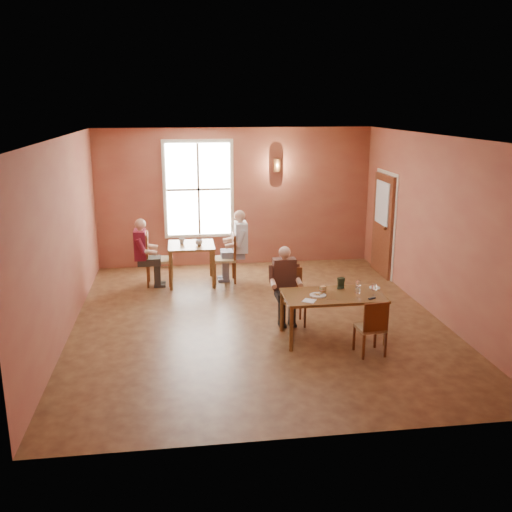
{
  "coord_description": "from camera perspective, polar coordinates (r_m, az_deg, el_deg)",
  "views": [
    {
      "loc": [
        -1.25,
        -8.81,
        3.5
      ],
      "look_at": [
        0.0,
        0.2,
        1.05
      ],
      "focal_mm": 40.0,
      "sensor_mm": 36.0,
      "label": 1
    }
  ],
  "objects": [
    {
      "name": "wall_sconce",
      "position": [
        12.47,
        2.1,
        9.07
      ],
      "size": [
        0.16,
        0.16,
        0.28
      ],
      "primitive_type": "cylinder",
      "color": "brown",
      "rests_on": "wall_back"
    },
    {
      "name": "cup_b",
      "position": [
        11.4,
        -7.43,
        1.48
      ],
      "size": [
        0.14,
        0.14,
        0.11
      ],
      "primitive_type": "imported",
      "rotation": [
        0.0,
        0.0,
        0.24
      ],
      "color": "silver",
      "rests_on": "second_table"
    },
    {
      "name": "ceiling",
      "position": [
        8.91,
        0.18,
        11.86
      ],
      "size": [
        6.0,
        7.0,
        0.04
      ],
      "primitive_type": "cube",
      "color": "white",
      "rests_on": "wall_back"
    },
    {
      "name": "diner_main",
      "position": [
        9.18,
        3.66,
        -3.34
      ],
      "size": [
        0.48,
        0.48,
        1.21
      ],
      "primitive_type": null,
      "rotation": [
        0.0,
        0.0,
        3.14
      ],
      "color": "#34251C",
      "rests_on": "ground"
    },
    {
      "name": "main_table",
      "position": [
        8.81,
        7.65,
        -6.0
      ],
      "size": [
        1.51,
        0.85,
        0.71
      ],
      "primitive_type": null,
      "color": "brown",
      "rests_on": "ground"
    },
    {
      "name": "diner_maroon",
      "position": [
        11.37,
        -9.91,
        0.35
      ],
      "size": [
        0.53,
        0.53,
        1.31
      ],
      "primitive_type": null,
      "rotation": [
        0.0,
        0.0,
        -1.57
      ],
      "color": "maroon",
      "rests_on": "ground"
    },
    {
      "name": "second_table",
      "position": [
        11.43,
        -6.44,
        -0.78
      ],
      "size": [
        0.9,
        0.9,
        0.79
      ],
      "primitive_type": null,
      "color": "brown",
      "rests_on": "ground"
    },
    {
      "name": "goblet_b",
      "position": [
        8.73,
        11.71,
        -3.27
      ],
      "size": [
        0.1,
        0.1,
        0.18
      ],
      "primitive_type": null,
      "rotation": [
        0.0,
        0.0,
        0.4
      ],
      "color": "white",
      "rests_on": "main_table"
    },
    {
      "name": "cup_a",
      "position": [
        11.25,
        -5.72,
        1.36
      ],
      "size": [
        0.15,
        0.15,
        0.11
      ],
      "primitive_type": "imported",
      "rotation": [
        0.0,
        0.0,
        -0.06
      ],
      "color": "white",
      "rests_on": "second_table"
    },
    {
      "name": "wall_back",
      "position": [
        12.54,
        -2.08,
        5.87
      ],
      "size": [
        6.0,
        0.04,
        3.0
      ],
      "primitive_type": "cube",
      "color": "brown",
      "rests_on": "ground"
    },
    {
      "name": "wall_front",
      "position": [
        5.81,
        5.04,
        -5.1
      ],
      "size": [
        6.0,
        0.04,
        3.0
      ],
      "primitive_type": "cube",
      "color": "brown",
      "rests_on": "ground"
    },
    {
      "name": "plate_food",
      "position": [
        8.6,
        6.22,
        -3.88
      ],
      "size": [
        0.29,
        0.29,
        0.03
      ],
      "primitive_type": "cylinder",
      "rotation": [
        0.0,
        0.0,
        0.18
      ],
      "color": "silver",
      "rests_on": "main_table"
    },
    {
      "name": "knife",
      "position": [
        8.44,
        7.63,
        -4.38
      ],
      "size": [
        0.19,
        0.06,
        0.0
      ],
      "primitive_type": "cube",
      "rotation": [
        0.0,
        0.0,
        -0.25
      ],
      "color": "white",
      "rests_on": "main_table"
    },
    {
      "name": "wall_right",
      "position": [
        9.99,
        17.5,
        2.81
      ],
      "size": [
        0.04,
        7.0,
        3.0
      ],
      "primitive_type": "cube",
      "color": "brown",
      "rests_on": "ground"
    },
    {
      "name": "sandwich",
      "position": [
        8.7,
        6.69,
        -3.43
      ],
      "size": [
        0.1,
        0.1,
        0.1
      ],
      "primitive_type": "cube",
      "rotation": [
        0.0,
        0.0,
        0.36
      ],
      "color": "#DDBD6D",
      "rests_on": "main_table"
    },
    {
      "name": "goblet_a",
      "position": [
        8.9,
        10.19,
        -2.89
      ],
      "size": [
        0.08,
        0.08,
        0.17
      ],
      "primitive_type": null,
      "rotation": [
        0.0,
        0.0,
        0.21
      ],
      "color": "white",
      "rests_on": "main_table"
    },
    {
      "name": "goblet_c",
      "position": [
        8.55,
        10.12,
        -3.59
      ],
      "size": [
        0.09,
        0.09,
        0.18
      ],
      "primitive_type": null,
      "rotation": [
        0.0,
        0.0,
        0.18
      ],
      "color": "white",
      "rests_on": "main_table"
    },
    {
      "name": "chair_diner_main",
      "position": [
        9.25,
        3.61,
        -4.18
      ],
      "size": [
        0.4,
        0.4,
        0.91
      ],
      "primitive_type": null,
      "rotation": [
        0.0,
        0.0,
        3.14
      ],
      "color": "brown",
      "rests_on": "ground"
    },
    {
      "name": "window",
      "position": [
        12.4,
        -5.77,
        6.64
      ],
      "size": [
        1.36,
        0.1,
        1.96
      ],
      "primitive_type": "cube",
      "color": "white",
      "rests_on": "wall_back"
    },
    {
      "name": "menu_stand",
      "position": [
        8.94,
        8.49,
        -2.7
      ],
      "size": [
        0.12,
        0.08,
        0.18
      ],
      "primitive_type": "cube",
      "rotation": [
        0.0,
        0.0,
        0.28
      ],
      "color": "#2B4430",
      "rests_on": "main_table"
    },
    {
      "name": "sunglasses",
      "position": [
        8.59,
        11.51,
        -4.16
      ],
      "size": [
        0.13,
        0.09,
        0.02
      ],
      "primitive_type": "cube",
      "rotation": [
        0.0,
        0.0,
        0.45
      ],
      "color": "black",
      "rests_on": "main_table"
    },
    {
      "name": "side_plate",
      "position": [
        9.09,
        11.78,
        -3.12
      ],
      "size": [
        0.18,
        0.18,
        0.01
      ],
      "primitive_type": "cylinder",
      "rotation": [
        0.0,
        0.0,
        0.04
      ],
      "color": "silver",
      "rests_on": "main_table"
    },
    {
      "name": "napkin",
      "position": [
        8.37,
        5.35,
        -4.47
      ],
      "size": [
        0.24,
        0.24,
        0.01
      ],
      "primitive_type": "cube",
      "rotation": [
        0.0,
        0.0,
        -0.52
      ],
      "color": "white",
      "rests_on": "main_table"
    },
    {
      "name": "diner_white",
      "position": [
        11.39,
        -3.07,
        0.78
      ],
      "size": [
        0.56,
        0.56,
        1.39
      ],
      "primitive_type": null,
      "rotation": [
        0.0,
        0.0,
        1.57
      ],
      "color": "silver",
      "rests_on": "ground"
    },
    {
      "name": "wall_left",
      "position": [
        9.2,
        -18.67,
        1.72
      ],
      "size": [
        0.04,
        7.0,
        3.0
      ],
      "primitive_type": "cube",
      "color": "brown",
      "rests_on": "ground"
    },
    {
      "name": "chair_diner_white",
      "position": [
        11.43,
        -3.2,
        -0.2
      ],
      "size": [
        0.44,
        0.44,
        0.99
      ],
      "primitive_type": null,
      "rotation": [
        0.0,
        0.0,
        1.57
      ],
      "color": "brown",
      "rests_on": "ground"
    },
    {
      "name": "ground",
      "position": [
        9.56,
        0.17,
        -6.4
      ],
      "size": [
        6.0,
        7.0,
        0.01
      ],
      "primitive_type": "cube",
      "color": "brown",
      "rests_on": "ground"
    },
    {
      "name": "door",
      "position": [
        12.13,
        12.51,
        3.05
      ],
      "size": [
        0.12,
        1.04,
        2.1
      ],
      "primitive_type": "cube",
      "color": "maroon",
      "rests_on": "ground"
    },
    {
      "name": "chair_diner_maroon",
      "position": [
        11.4,
        -9.73,
        -0.26
      ],
      "size": [
        0.47,
        0.47,
        1.06
      ],
      "primitive_type": null,
      "rotation": [
        0.0,
        0.0,
        -1.57
      ],
      "color": "#5C2913",
      "rests_on": "ground"
    },
    {
      "name": "chair_empty",
      "position": [
        8.34,
        11.35,
        -6.93
      ],
      "size": [
        0.4,
        0.4,
        0.83
      ],
      "primitive_type": null,
      "rotation": [
        0.0,
        0.0,
        0.11
      ],
      "color": "#421D0E",
      "rests_on": "ground"
    }
  ]
}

